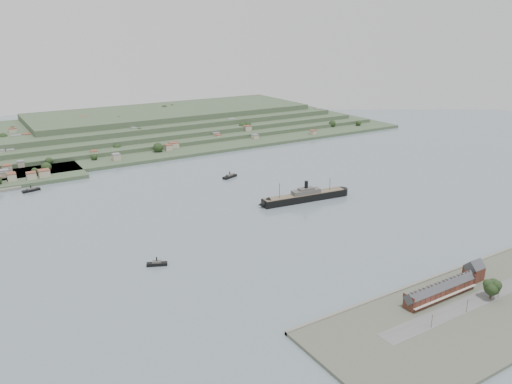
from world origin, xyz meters
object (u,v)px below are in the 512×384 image
terrace_row (440,290)px  fig_tree (493,287)px  steamship (302,197)px  tugboat (157,264)px  gabled_building (474,271)px

terrace_row → fig_tree: bearing=-34.1°
steamship → fig_tree: bearing=-93.4°
tugboat → gabled_building: bearing=-38.0°
gabled_building → tugboat: size_ratio=0.97×
tugboat → fig_tree: size_ratio=1.11×
terrace_row → steamship: 192.96m
terrace_row → fig_tree: fig_tree is taller
terrace_row → tugboat: 185.95m
terrace_row → tugboat: (-128.76, 134.05, -5.28)m
steamship → tugboat: (-166.45, -55.17, -2.75)m
steamship → fig_tree: size_ratio=7.46×
gabled_building → steamship: 185.24m
tugboat → fig_tree: bearing=-44.4°
gabled_building → steamship: (0.19, 185.20, -3.87)m
terrace_row → steamship: (37.69, 189.22, -2.53)m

